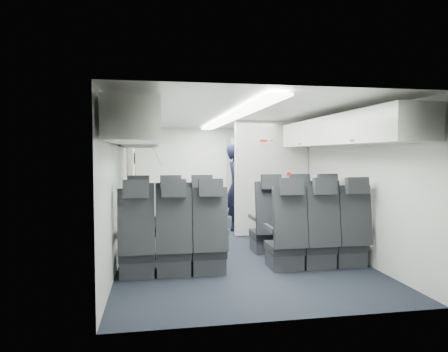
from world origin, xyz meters
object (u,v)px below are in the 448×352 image
object	(u,v)px
seat_row_mid	(248,241)
boarding_door	(132,183)
seat_row_front	(235,228)
galley_unit	(247,179)
carry_on_bag	(139,137)
flight_attendant	(236,187)

from	to	relation	value
seat_row_mid	boarding_door	xyz separation A→B (m)	(-1.64, 2.99, 0.55)
boarding_door	seat_row_front	bearing A→B (deg)	-51.84
galley_unit	seat_row_mid	bearing A→B (deg)	-102.88
boarding_door	carry_on_bag	world-z (taller)	carry_on_bag
galley_unit	carry_on_bag	bearing A→B (deg)	-127.63
seat_row_mid	seat_row_front	bearing A→B (deg)	90.00
seat_row_mid	carry_on_bag	world-z (taller)	carry_on_bag
seat_row_mid	carry_on_bag	distance (m)	2.26
seat_row_mid	carry_on_bag	size ratio (longest dim) A/B	9.11
seat_row_front	seat_row_mid	xyz separation A→B (m)	(0.00, -0.90, 0.00)
seat_row_mid	galley_unit	xyz separation A→B (m)	(0.95, 4.15, 0.55)
boarding_door	carry_on_bag	size ratio (longest dim) A/B	5.09
flight_attendant	carry_on_bag	size ratio (longest dim) A/B	4.73
flight_attendant	seat_row_mid	bearing A→B (deg)	-170.84
galley_unit	boarding_door	xyz separation A→B (m)	(-2.59, -1.17, 0.00)
boarding_door	flight_attendant	distance (m)	2.08
galley_unit	flight_attendant	xyz separation A→B (m)	(-0.52, -1.31, -0.09)
galley_unit	carry_on_bag	world-z (taller)	carry_on_bag
galley_unit	flight_attendant	size ratio (longest dim) A/B	1.10
seat_row_front	seat_row_mid	distance (m)	0.90
carry_on_bag	flight_attendant	bearing A→B (deg)	35.11
seat_row_mid	galley_unit	world-z (taller)	galley_unit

